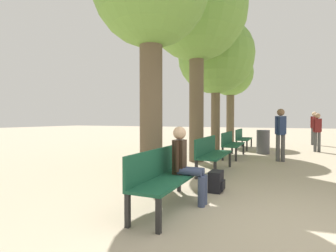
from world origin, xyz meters
name	(u,v)px	position (x,y,z in m)	size (l,w,h in m)	color
ground_plane	(282,229)	(0.00, 0.00, 0.00)	(80.00, 80.00, 0.00)	tan
bench_row_0	(165,173)	(-1.67, 0.20, 0.53)	(0.52, 1.90, 0.90)	#195138
bench_row_1	(211,152)	(-1.67, 3.11, 0.53)	(0.52, 1.90, 0.90)	#195138
bench_row_2	(231,142)	(-1.67, 6.02, 0.53)	(0.52, 1.90, 0.90)	#195138
bench_row_3	(242,137)	(-1.67, 8.93, 0.53)	(0.52, 1.90, 0.90)	#195138
tree_row_1	(197,12)	(-2.55, 4.63, 4.78)	(3.21, 3.21, 6.46)	brown
tree_row_2	(216,56)	(-2.55, 7.30, 3.96)	(3.14, 3.14, 5.57)	brown
tree_row_3	(231,75)	(-2.55, 10.75, 3.73)	(2.39, 2.39, 5.01)	brown
person_seated	(186,162)	(-1.43, 0.49, 0.67)	(0.56, 0.32, 1.25)	#384260
backpack	(216,181)	(-1.14, 1.36, 0.19)	(0.27, 0.36, 0.39)	black
pedestrian_near	(314,126)	(1.57, 12.16, 1.01)	(0.36, 0.29, 1.76)	#4C4C4C
pedestrian_mid	(317,130)	(1.36, 8.94, 0.93)	(0.33, 0.22, 1.62)	#4C4C4C
pedestrian_far	(281,131)	(-0.04, 5.66, 0.97)	(0.34, 0.30, 1.70)	#4C4C4C
trash_bin	(263,142)	(-0.68, 7.45, 0.47)	(0.49, 0.49, 0.94)	#4C4C51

